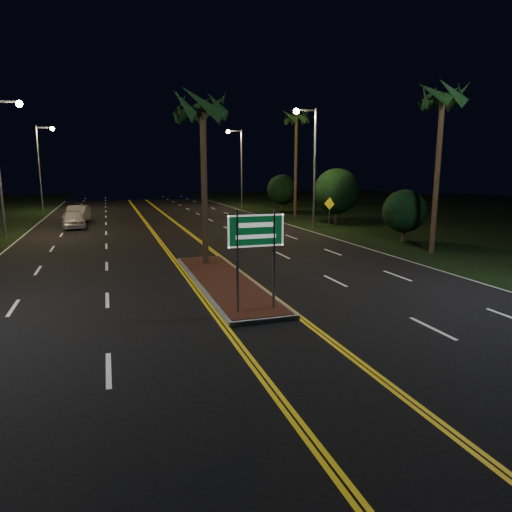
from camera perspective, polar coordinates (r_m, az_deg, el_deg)
name	(u,v)px	position (r m, az deg, el deg)	size (l,w,h in m)	color
ground	(289,347)	(12.17, 4.15, -11.24)	(120.00, 120.00, 0.00)	black
grass_right	(478,216)	(49.53, 26.00, 4.47)	(40.00, 110.00, 0.01)	black
median_island	(224,282)	(18.50, -4.05, -3.21)	(2.25, 10.25, 0.17)	gray
highway_sign	(256,240)	(14.08, -0.01, 1.98)	(1.80, 0.08, 3.20)	gray
streetlight_left_mid	(3,152)	(35.02, -29.03, 11.30)	(1.91, 0.44, 9.00)	gray
streetlight_left_far	(42,158)	(54.80, -25.15, 10.99)	(1.91, 0.44, 9.00)	gray
streetlight_right_mid	(310,154)	(35.71, 6.82, 12.52)	(1.91, 0.44, 9.00)	gray
streetlight_right_far	(238,159)	(54.52, -2.21, 11.99)	(1.91, 0.44, 9.00)	gray
palm_median	(203,107)	(21.54, -6.70, 17.99)	(2.40, 2.40, 8.30)	#382819
palm_right_near	(443,97)	(26.70, 22.32, 17.92)	(2.40, 2.40, 9.30)	#382819
palm_right_far	(296,118)	(44.13, 5.08, 16.76)	(2.40, 2.40, 10.30)	#382819
shrub_near	(404,211)	(30.34, 18.05, 5.36)	(2.70, 2.70, 3.30)	#382819
shrub_mid	(337,191)	(39.04, 10.04, 7.98)	(3.78, 3.78, 4.62)	#382819
shrub_far	(282,190)	(49.88, 3.29, 8.27)	(3.24, 3.24, 3.96)	#382819
car_near	(73,218)	(38.52, -21.89, 4.48)	(2.10, 4.89, 1.63)	silver
car_far	(77,213)	(42.30, -21.43, 5.05)	(2.17, 5.06, 1.69)	#B8BDC3
warning_sign	(330,208)	(37.33, 9.18, 5.97)	(0.97, 0.09, 2.30)	gray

